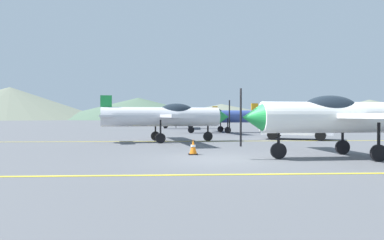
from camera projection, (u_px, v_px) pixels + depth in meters
name	position (u px, v px, depth m)	size (l,w,h in m)	color
ground_plane	(224.00, 159.00, 12.24)	(400.00, 400.00, 0.00)	#54565B
apron_line_near	(242.00, 175.00, 9.06)	(80.00, 0.16, 0.01)	yellow
apron_line_far	(202.00, 141.00, 21.01)	(80.00, 0.16, 0.01)	yellow
airplane_near	(346.00, 116.00, 12.68)	(7.69, 8.86, 2.65)	white
airplane_mid	(166.00, 116.00, 20.62)	(7.74, 8.86, 2.65)	silver
airplane_far	(219.00, 116.00, 31.60)	(7.74, 8.87, 2.65)	#33478C
airplane_back	(187.00, 116.00, 42.26)	(7.70, 8.86, 2.65)	#33478C
car_sedan	(298.00, 126.00, 22.62)	(4.66, 3.41, 1.62)	white
traffic_cone_front	(193.00, 147.00, 13.76)	(0.36, 0.36, 0.59)	black
hill_left	(10.00, 103.00, 147.86)	(79.67, 79.67, 13.53)	slate
hill_centerleft	(138.00, 109.00, 156.92)	(76.49, 76.49, 9.55)	#4C6651
hill_centerright	(222.00, 112.00, 161.39)	(67.55, 67.55, 6.93)	slate
hill_right	(370.00, 110.00, 139.99)	(61.64, 61.64, 7.93)	slate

